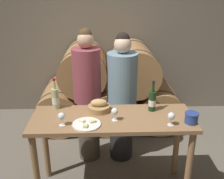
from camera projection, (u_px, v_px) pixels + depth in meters
stone_wall_back at (108, 17)px, 4.23m from camera, size 10.00×0.12×3.20m
barrel_stack at (109, 90)px, 4.06m from camera, size 2.19×0.96×1.29m
tasting_table at (112, 130)px, 2.64m from camera, size 1.61×0.57×0.89m
person_left at (88, 97)px, 3.14m from camera, size 0.33×0.33×1.67m
person_right at (122, 99)px, 3.17m from camera, size 0.36×0.36×1.62m
wine_bottle_red at (152, 101)px, 2.69m from camera, size 0.08×0.08×0.33m
wine_bottle_white at (56, 98)px, 2.73m from camera, size 0.08×0.08×0.34m
blue_crock at (191, 117)px, 2.47m from camera, size 0.13×0.13×0.10m
bread_basket at (99, 106)px, 2.70m from camera, size 0.23×0.23×0.13m
cheese_plate at (87, 124)px, 2.45m from camera, size 0.27×0.27×0.04m
wine_glass_far_left at (62, 117)px, 2.41m from camera, size 0.07×0.07×0.13m
wine_glass_left at (115, 112)px, 2.50m from camera, size 0.07×0.07×0.13m
wine_glass_center at (171, 116)px, 2.41m from camera, size 0.07×0.07×0.13m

